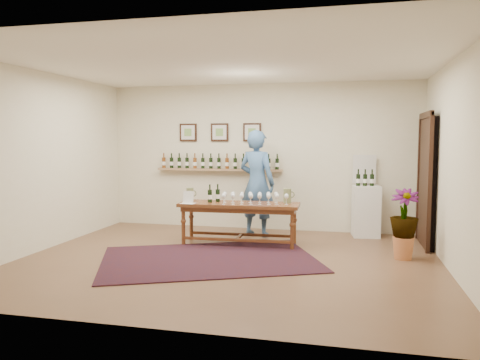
% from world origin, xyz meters
% --- Properties ---
extents(ground, '(6.00, 6.00, 0.00)m').
position_xyz_m(ground, '(0.00, 0.00, 0.00)').
color(ground, brown).
rests_on(ground, ground).
extents(room_shell, '(6.00, 6.00, 6.00)m').
position_xyz_m(room_shell, '(2.11, 1.86, 1.12)').
color(room_shell, beige).
rests_on(room_shell, ground).
extents(rug, '(3.60, 3.09, 0.02)m').
position_xyz_m(rug, '(-0.28, 0.01, 0.01)').
color(rug, '#49150D').
rests_on(rug, ground).
extents(tasting_table, '(1.99, 0.70, 0.70)m').
position_xyz_m(tasting_table, '(-0.07, 1.05, 0.59)').
color(tasting_table, '#4D2213').
rests_on(tasting_table, ground).
extents(table_glasses, '(1.38, 0.57, 0.19)m').
position_xyz_m(table_glasses, '(0.19, 1.05, 0.79)').
color(table_glasses, silver).
rests_on(table_glasses, tasting_table).
extents(table_bottles, '(0.31, 0.21, 0.31)m').
position_xyz_m(table_bottles, '(-0.51, 1.07, 0.85)').
color(table_bottles, black).
rests_on(table_bottles, tasting_table).
extents(pitcher_left, '(0.16, 0.16, 0.23)m').
position_xyz_m(pitcher_left, '(-0.94, 1.08, 0.81)').
color(pitcher_left, '#687045').
rests_on(pitcher_left, tasting_table).
extents(pitcher_right, '(0.15, 0.15, 0.24)m').
position_xyz_m(pitcher_right, '(0.70, 1.23, 0.82)').
color(pitcher_right, '#687045').
rests_on(pitcher_right, tasting_table).
extents(menu_card, '(0.24, 0.19, 0.20)m').
position_xyz_m(menu_card, '(-0.87, 0.81, 0.80)').
color(menu_card, silver).
rests_on(menu_card, tasting_table).
extents(display_pedestal, '(0.51, 0.51, 0.92)m').
position_xyz_m(display_pedestal, '(1.99, 2.22, 0.46)').
color(display_pedestal, white).
rests_on(display_pedestal, ground).
extents(pedestal_bottles, '(0.30, 0.11, 0.29)m').
position_xyz_m(pedestal_bottles, '(1.96, 2.15, 1.06)').
color(pedestal_bottles, black).
rests_on(pedestal_bottles, display_pedestal).
extents(info_sign, '(0.41, 0.07, 0.57)m').
position_xyz_m(info_sign, '(1.95, 2.38, 1.20)').
color(info_sign, silver).
rests_on(info_sign, display_pedestal).
extents(potted_plant, '(0.50, 0.50, 0.89)m').
position_xyz_m(potted_plant, '(2.47, 0.68, 0.52)').
color(potted_plant, '#BC6C3E').
rests_on(potted_plant, ground).
extents(person, '(0.81, 0.66, 1.91)m').
position_xyz_m(person, '(0.07, 1.84, 0.95)').
color(person, '#3C618F').
rests_on(person, ground).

